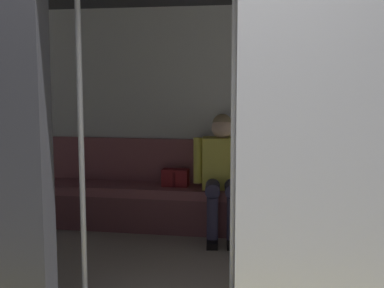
# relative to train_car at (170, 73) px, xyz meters

# --- Properties ---
(train_car) EXTENTS (6.40, 2.63, 2.34)m
(train_car) POSITION_rel_train_car_xyz_m (0.00, 0.00, 0.00)
(train_car) COLOR silver
(train_car) RESTS_ON ground_plane
(bench_seat) EXTENTS (3.22, 0.44, 0.44)m
(bench_seat) POSITION_rel_train_car_xyz_m (-0.08, -0.96, -1.20)
(bench_seat) COLOR #935156
(bench_seat) RESTS_ON ground_plane
(person_seated) EXTENTS (0.55, 0.71, 1.17)m
(person_seated) POSITION_rel_train_car_xyz_m (-0.31, -0.91, -0.88)
(person_seated) COLOR #D8CC4C
(person_seated) RESTS_ON ground_plane
(handbag) EXTENTS (0.26, 0.15, 0.17)m
(handbag) POSITION_rel_train_car_xyz_m (0.17, -1.03, -1.01)
(handbag) COLOR maroon
(handbag) RESTS_ON bench_seat
(book) EXTENTS (0.20, 0.25, 0.03)m
(book) POSITION_rel_train_car_xyz_m (-0.64, -1.04, -1.08)
(book) COLOR #26598C
(book) RESTS_ON bench_seat
(grab_pole_door) EXTENTS (0.04, 0.04, 2.20)m
(grab_pole_door) POSITION_rel_train_car_xyz_m (0.40, 0.81, -0.44)
(grab_pole_door) COLOR silver
(grab_pole_door) RESTS_ON ground_plane
(grab_pole_far) EXTENTS (0.04, 0.04, 2.20)m
(grab_pole_far) POSITION_rel_train_car_xyz_m (-0.56, 0.72, -0.44)
(grab_pole_far) COLOR silver
(grab_pole_far) RESTS_ON ground_plane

